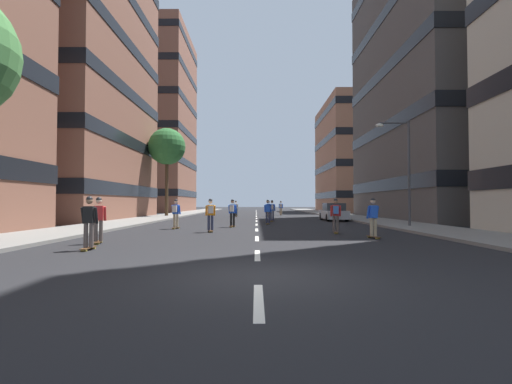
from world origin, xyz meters
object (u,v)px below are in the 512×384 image
streetlamp_right (402,161)px  skater_11 (280,207)px  skater_0 (373,216)px  skater_1 (267,211)px  skater_9 (88,220)px  skater_10 (175,212)px  street_tree_near (166,147)px  skater_2 (236,208)px  skater_7 (272,209)px  skater_8 (98,218)px  skater_4 (210,213)px  skater_3 (335,213)px  skater_5 (232,211)px  parked_car_near (333,213)px  skater_6 (268,208)px

streetlamp_right → skater_11: streetlamp_right is taller
skater_0 → skater_11: 29.75m
skater_1 → skater_11: bearing=83.3°
skater_9 → skater_10: (0.72, 9.64, 0.03)m
streetlamp_right → street_tree_near: bearing=137.6°
street_tree_near → skater_2: size_ratio=5.42×
streetlamp_right → skater_7: 11.33m
skater_2 → skater_8: (-3.76, -26.94, -0.03)m
skater_4 → skater_9: 7.91m
streetlamp_right → skater_3: size_ratio=3.65×
skater_2 → skater_11: (5.36, 4.78, 0.00)m
skater_5 → skater_4: bearing=-103.2°
skater_0 → streetlamp_right: bearing=58.8°
skater_10 → skater_2: bearing=82.5°
skater_7 → skater_2: bearing=108.5°
skater_9 → skater_2: bearing=83.5°
skater_4 → skater_1: bearing=65.0°
skater_0 → skater_2: 25.97m
parked_car_near → skater_10: bearing=-139.3°
skater_5 → skater_7: size_ratio=1.00×
skater_11 → skater_9: bearing=-104.4°
skater_2 → skater_9: same height
streetlamp_right → skater_2: bearing=122.0°
skater_1 → skater_8: size_ratio=1.00×
skater_7 → skater_9: same height
skater_0 → skater_6: bearing=98.6°
skater_1 → skater_9: (-6.36, -14.26, 0.00)m
skater_10 → skater_5: bearing=24.6°
street_tree_near → skater_7: bearing=-41.3°
streetlamp_right → skater_9: size_ratio=3.65×
skater_11 → skater_0: bearing=-86.1°
parked_car_near → skater_10: (-11.53, -9.91, 0.32)m
parked_car_near → skater_9: bearing=-122.1°
skater_2 → skater_6: bearing=-5.6°
skater_3 → skater_10: bearing=160.1°
street_tree_near → skater_2: (7.59, 0.89, -6.69)m
parked_car_near → skater_8: bearing=-125.8°
skater_11 → street_tree_near: bearing=-156.4°
skater_9 → skater_11: bearing=75.6°
skater_11 → streetlamp_right: bearing=-75.3°
skater_4 → skater_5: (0.91, 3.87, 0.00)m
skater_4 → skater_9: same height
skater_3 → skater_8: size_ratio=1.00×
street_tree_near → skater_6: size_ratio=5.42×
skater_5 → skater_8: (-4.50, -9.27, -0.03)m
skater_0 → skater_9: bearing=-159.8°
skater_9 → skater_11: (8.62, 33.60, 0.03)m
parked_car_near → streetlamp_right: streetlamp_right is taller
skater_1 → skater_9: same height
streetlamp_right → skater_9: (-14.66, -10.55, -3.15)m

